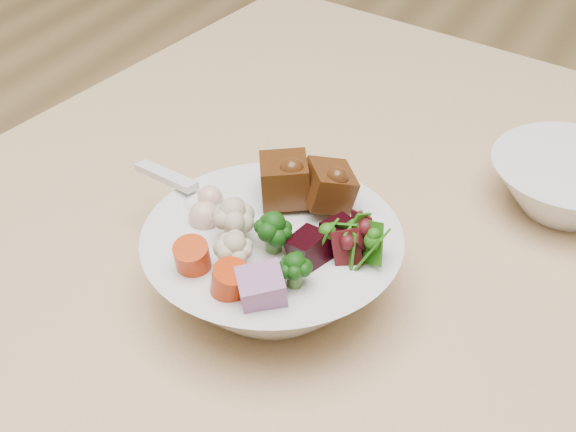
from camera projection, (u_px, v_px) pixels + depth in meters
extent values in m
cylinder|color=tan|center=(292.00, 245.00, 1.25)|extent=(0.06, 0.06, 0.67)
sphere|color=black|center=(274.00, 238.00, 0.56)|extent=(0.03, 0.03, 0.03)
sphere|color=#BFB690|center=(233.00, 227.00, 0.57)|extent=(0.03, 0.03, 0.03)
cube|color=black|center=(340.00, 238.00, 0.57)|extent=(0.03, 0.03, 0.02)
cube|color=#8A5385|center=(261.00, 289.00, 0.52)|extent=(0.04, 0.04, 0.03)
cylinder|color=#B72604|center=(193.00, 259.00, 0.55)|extent=(0.03, 0.03, 0.03)
sphere|color=#D0A191|center=(204.00, 216.00, 0.59)|extent=(0.02, 0.02, 0.02)
ellipsoid|color=silver|center=(205.00, 206.00, 0.61)|extent=(0.04, 0.04, 0.01)
cube|color=silver|center=(166.00, 176.00, 0.64)|extent=(0.07, 0.03, 0.02)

